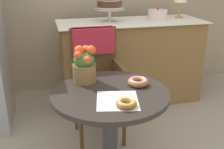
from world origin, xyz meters
The scene contains 9 objects.
cafe_table centered at (0.00, 0.00, 0.51)m, with size 0.72×0.72×0.72m.
wicker_chair centered at (0.04, 0.70, 0.64)m, with size 0.42×0.45×0.95m.
paper_napkin centered at (0.01, -0.13, 0.72)m, with size 0.23×0.25×0.00m, color white.
donut_front centered at (0.04, -0.21, 0.74)m, with size 0.12×0.12×0.04m.
donut_mid centered at (0.20, 0.06, 0.74)m, with size 0.13×0.13×0.04m.
flower_vase centered at (-0.12, 0.19, 0.83)m, with size 0.15×0.15×0.24m.
display_counter centered at (0.55, 1.30, 0.45)m, with size 1.56×0.62×0.90m.
tiered_cake_stand centered at (0.31, 1.30, 1.10)m, with size 0.30×0.30×0.33m.
round_layer_cake centered at (0.83, 1.27, 0.96)m, with size 0.20×0.20×0.14m.
Camera 1 is at (-0.36, -1.47, 1.41)m, focal length 43.96 mm.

